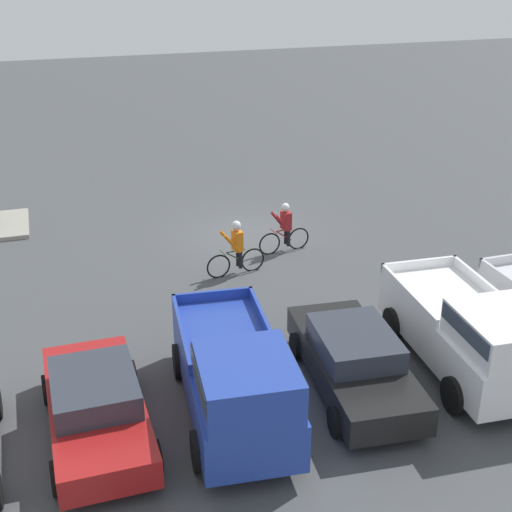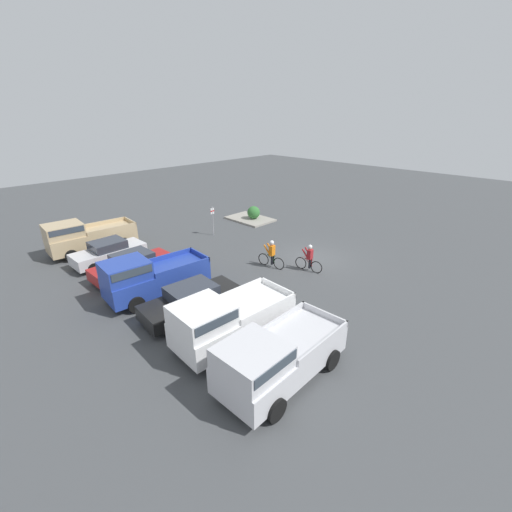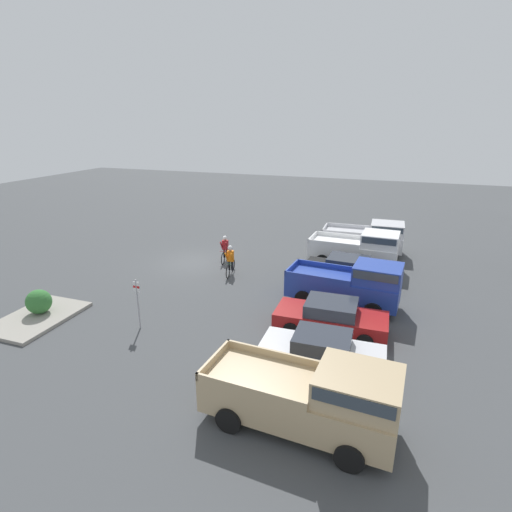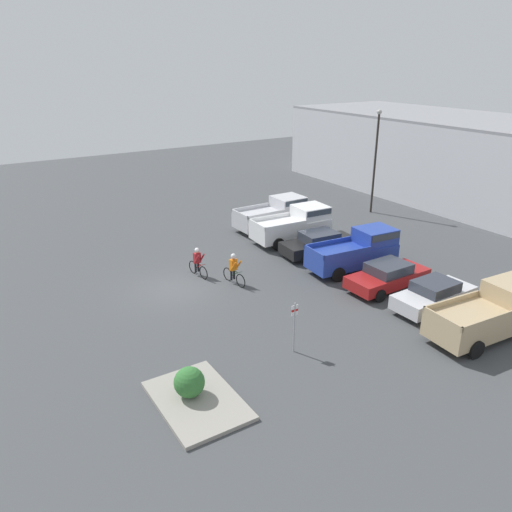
{
  "view_description": "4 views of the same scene",
  "coord_description": "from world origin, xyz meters",
  "px_view_note": "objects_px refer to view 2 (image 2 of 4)",
  "views": [
    {
      "loc": [
        6.11,
        21.4,
        9.3
      ],
      "look_at": [
        0.88,
        4.35,
        1.2
      ],
      "focal_mm": 50.0,
      "sensor_mm": 36.0,
      "label": 1
    },
    {
      "loc": [
        -11.45,
        16.93,
        8.68
      ],
      "look_at": [
        0.88,
        4.35,
        1.2
      ],
      "focal_mm": 24.0,
      "sensor_mm": 36.0,
      "label": 2
    },
    {
      "loc": [
        20.5,
        11.22,
        8.34
      ],
      "look_at": [
        0.88,
        4.35,
        1.2
      ],
      "focal_mm": 28.0,
      "sensor_mm": 36.0,
      "label": 3
    },
    {
      "loc": [
        21.93,
        -8.84,
        11.11
      ],
      "look_at": [
        0.88,
        4.35,
        1.2
      ],
      "focal_mm": 35.0,
      "sensor_mm": 36.0,
      "label": 4
    }
  ],
  "objects_px": {
    "pickup_truck_0": "(275,357)",
    "sedan_2": "(109,252)",
    "fire_lane_sign": "(213,218)",
    "sedan_0": "(192,300)",
    "cyclist_1": "(309,258)",
    "pickup_truck_1": "(226,319)",
    "pickup_truck_2": "(149,276)",
    "shrub": "(254,212)",
    "sedan_1": "(133,265)",
    "cyclist_0": "(271,253)",
    "pickup_truck_3": "(85,236)"
  },
  "relations": [
    {
      "from": "sedan_1",
      "to": "cyclist_0",
      "type": "xyz_separation_m",
      "value": [
        -4.7,
        -6.41,
        0.16
      ]
    },
    {
      "from": "cyclist_1",
      "to": "shrub",
      "type": "xyz_separation_m",
      "value": [
        9.43,
        -4.89,
        -0.13
      ]
    },
    {
      "from": "pickup_truck_3",
      "to": "pickup_truck_0",
      "type": "bearing_deg",
      "value": 179.26
    },
    {
      "from": "sedan_0",
      "to": "sedan_2",
      "type": "xyz_separation_m",
      "value": [
        8.4,
        0.14,
        0.01
      ]
    },
    {
      "from": "sedan_1",
      "to": "sedan_2",
      "type": "bearing_deg",
      "value": 2.9
    },
    {
      "from": "cyclist_0",
      "to": "fire_lane_sign",
      "type": "xyz_separation_m",
      "value": [
        6.98,
        -1.19,
        0.46
      ]
    },
    {
      "from": "pickup_truck_0",
      "to": "sedan_2",
      "type": "height_order",
      "value": "pickup_truck_0"
    },
    {
      "from": "pickup_truck_2",
      "to": "pickup_truck_3",
      "type": "distance_m",
      "value": 8.39
    },
    {
      "from": "pickup_truck_2",
      "to": "sedan_2",
      "type": "distance_m",
      "value": 5.59
    },
    {
      "from": "pickup_truck_3",
      "to": "shrub",
      "type": "xyz_separation_m",
      "value": [
        -2.82,
        -12.85,
        -0.43
      ]
    },
    {
      "from": "cyclist_1",
      "to": "fire_lane_sign",
      "type": "distance_m",
      "value": 8.92
    },
    {
      "from": "pickup_truck_0",
      "to": "pickup_truck_1",
      "type": "distance_m",
      "value": 2.84
    },
    {
      "from": "sedan_1",
      "to": "cyclist_1",
      "type": "relative_size",
      "value": 2.57
    },
    {
      "from": "pickup_truck_0",
      "to": "cyclist_1",
      "type": "distance_m",
      "value": 9.38
    },
    {
      "from": "cyclist_1",
      "to": "pickup_truck_0",
      "type": "bearing_deg",
      "value": 119.28
    },
    {
      "from": "sedan_2",
      "to": "pickup_truck_3",
      "type": "bearing_deg",
      "value": 5.18
    },
    {
      "from": "pickup_truck_3",
      "to": "shrub",
      "type": "height_order",
      "value": "pickup_truck_3"
    },
    {
      "from": "sedan_0",
      "to": "pickup_truck_2",
      "type": "xyz_separation_m",
      "value": [
        2.84,
        0.5,
        0.42
      ]
    },
    {
      "from": "cyclist_0",
      "to": "shrub",
      "type": "relative_size",
      "value": 1.71
    },
    {
      "from": "pickup_truck_0",
      "to": "cyclist_1",
      "type": "bearing_deg",
      "value": -60.72
    },
    {
      "from": "pickup_truck_1",
      "to": "sedan_2",
      "type": "distance_m",
      "value": 11.19
    },
    {
      "from": "pickup_truck_1",
      "to": "cyclist_1",
      "type": "distance_m",
      "value": 8.09
    },
    {
      "from": "sedan_1",
      "to": "pickup_truck_3",
      "type": "xyz_separation_m",
      "value": [
        5.63,
        0.4,
        0.42
      ]
    },
    {
      "from": "sedan_2",
      "to": "pickup_truck_1",
      "type": "bearing_deg",
      "value": 179.06
    },
    {
      "from": "pickup_truck_1",
      "to": "pickup_truck_2",
      "type": "height_order",
      "value": "pickup_truck_2"
    },
    {
      "from": "pickup_truck_1",
      "to": "pickup_truck_3",
      "type": "xyz_separation_m",
      "value": [
        14.01,
        0.07,
        -0.01
      ]
    },
    {
      "from": "pickup_truck_1",
      "to": "sedan_0",
      "type": "xyz_separation_m",
      "value": [
        2.78,
        -0.33,
        -0.41
      ]
    },
    {
      "from": "sedan_2",
      "to": "fire_lane_sign",
      "type": "bearing_deg",
      "value": -93.83
    },
    {
      "from": "pickup_truck_0",
      "to": "cyclist_0",
      "type": "bearing_deg",
      "value": -47.19
    },
    {
      "from": "sedan_2",
      "to": "cyclist_1",
      "type": "relative_size",
      "value": 2.42
    },
    {
      "from": "sedan_0",
      "to": "fire_lane_sign",
      "type": "relative_size",
      "value": 2.16
    },
    {
      "from": "pickup_truck_2",
      "to": "sedan_1",
      "type": "xyz_separation_m",
      "value": [
        2.76,
        -0.5,
        -0.43
      ]
    },
    {
      "from": "sedan_1",
      "to": "sedan_0",
      "type": "bearing_deg",
      "value": -179.98
    },
    {
      "from": "pickup_truck_2",
      "to": "fire_lane_sign",
      "type": "xyz_separation_m",
      "value": [
        5.05,
        -8.1,
        0.2
      ]
    },
    {
      "from": "pickup_truck_0",
      "to": "fire_lane_sign",
      "type": "height_order",
      "value": "fire_lane_sign"
    },
    {
      "from": "cyclist_1",
      "to": "pickup_truck_1",
      "type": "bearing_deg",
      "value": 102.57
    },
    {
      "from": "sedan_0",
      "to": "pickup_truck_3",
      "type": "height_order",
      "value": "pickup_truck_3"
    },
    {
      "from": "cyclist_1",
      "to": "fire_lane_sign",
      "type": "xyz_separation_m",
      "value": [
        8.9,
        -0.04,
        0.52
      ]
    },
    {
      "from": "sedan_1",
      "to": "pickup_truck_3",
      "type": "bearing_deg",
      "value": 4.05
    },
    {
      "from": "fire_lane_sign",
      "to": "sedan_0",
      "type": "bearing_deg",
      "value": 136.04
    },
    {
      "from": "pickup_truck_1",
      "to": "cyclist_1",
      "type": "bearing_deg",
      "value": -77.43
    },
    {
      "from": "shrub",
      "to": "cyclist_0",
      "type": "bearing_deg",
      "value": 141.17
    },
    {
      "from": "sedan_0",
      "to": "sedan_2",
      "type": "height_order",
      "value": "sedan_2"
    },
    {
      "from": "pickup_truck_2",
      "to": "fire_lane_sign",
      "type": "height_order",
      "value": "pickup_truck_2"
    },
    {
      "from": "cyclist_0",
      "to": "fire_lane_sign",
      "type": "bearing_deg",
      "value": -9.71
    },
    {
      "from": "pickup_truck_1",
      "to": "sedan_1",
      "type": "bearing_deg",
      "value": -2.22
    },
    {
      "from": "shrub",
      "to": "pickup_truck_1",
      "type": "bearing_deg",
      "value": 131.21
    },
    {
      "from": "sedan_2",
      "to": "fire_lane_sign",
      "type": "xyz_separation_m",
      "value": [
        -0.52,
        -7.74,
        0.61
      ]
    },
    {
      "from": "pickup_truck_1",
      "to": "pickup_truck_3",
      "type": "distance_m",
      "value": 14.01
    },
    {
      "from": "cyclist_1",
      "to": "fire_lane_sign",
      "type": "relative_size",
      "value": 0.8
    }
  ]
}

